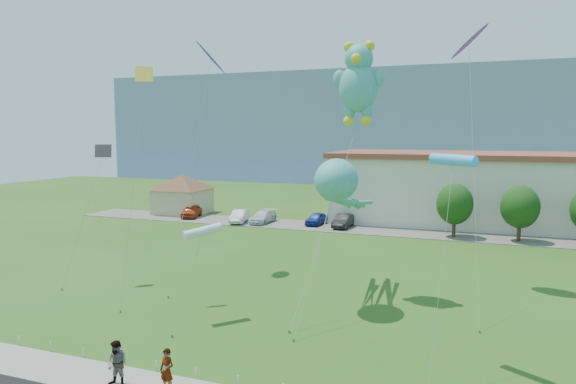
{
  "coord_description": "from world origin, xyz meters",
  "views": [
    {
      "loc": [
        11.94,
        -19.54,
        10.48
      ],
      "look_at": [
        1.77,
        8.0,
        7.09
      ],
      "focal_mm": 32.0,
      "sensor_mm": 36.0,
      "label": 1
    }
  ],
  "objects_px": {
    "pavilion": "(182,190)",
    "parked_car_black": "(343,221)",
    "parked_car_red": "(192,211)",
    "teddy_bear_kite": "(358,81)",
    "octopus_kite": "(341,189)",
    "pedestrian_left": "(167,370)",
    "parked_car_silver": "(239,216)",
    "parked_car_white": "(263,217)",
    "parked_car_blue": "(317,219)",
    "pedestrian_right": "(117,364)"
  },
  "relations": [
    {
      "from": "octopus_kite",
      "to": "teddy_bear_kite",
      "type": "xyz_separation_m",
      "value": [
        0.47,
        2.32,
        6.71
      ]
    },
    {
      "from": "pedestrian_left",
      "to": "parked_car_blue",
      "type": "relative_size",
      "value": 0.45
    },
    {
      "from": "parked_car_white",
      "to": "parked_car_blue",
      "type": "xyz_separation_m",
      "value": [
        6.28,
        0.95,
        -0.02
      ]
    },
    {
      "from": "parked_car_black",
      "to": "octopus_kite",
      "type": "relative_size",
      "value": 0.37
    },
    {
      "from": "parked_car_blue",
      "to": "teddy_bear_kite",
      "type": "relative_size",
      "value": 0.24
    },
    {
      "from": "parked_car_silver",
      "to": "parked_car_blue",
      "type": "distance_m",
      "value": 9.07
    },
    {
      "from": "pedestrian_right",
      "to": "octopus_kite",
      "type": "height_order",
      "value": "octopus_kite"
    },
    {
      "from": "parked_car_white",
      "to": "parked_car_black",
      "type": "height_order",
      "value": "parked_car_black"
    },
    {
      "from": "parked_car_red",
      "to": "parked_car_blue",
      "type": "relative_size",
      "value": 1.15
    },
    {
      "from": "parked_car_red",
      "to": "parked_car_white",
      "type": "xyz_separation_m",
      "value": [
        9.86,
        -0.56,
        -0.08
      ]
    },
    {
      "from": "pavilion",
      "to": "pedestrian_left",
      "type": "bearing_deg",
      "value": -58.95
    },
    {
      "from": "pedestrian_right",
      "to": "parked_car_white",
      "type": "height_order",
      "value": "pedestrian_right"
    },
    {
      "from": "pavilion",
      "to": "octopus_kite",
      "type": "bearing_deg",
      "value": -43.91
    },
    {
      "from": "parked_car_white",
      "to": "parked_car_black",
      "type": "relative_size",
      "value": 1.09
    },
    {
      "from": "parked_car_red",
      "to": "parked_car_silver",
      "type": "relative_size",
      "value": 1.04
    },
    {
      "from": "pavilion",
      "to": "parked_car_black",
      "type": "distance_m",
      "value": 22.55
    },
    {
      "from": "pavilion",
      "to": "parked_car_black",
      "type": "bearing_deg",
      "value": -7.09
    },
    {
      "from": "parked_car_red",
      "to": "parked_car_silver",
      "type": "bearing_deg",
      "value": -26.67
    },
    {
      "from": "pedestrian_left",
      "to": "parked_car_red",
      "type": "relative_size",
      "value": 0.39
    },
    {
      "from": "pedestrian_left",
      "to": "parked_car_red",
      "type": "xyz_separation_m",
      "value": [
        -21.75,
        38.31,
        -0.15
      ]
    },
    {
      "from": "parked_car_red",
      "to": "parked_car_black",
      "type": "relative_size",
      "value": 1.04
    },
    {
      "from": "pavilion",
      "to": "pedestrian_left",
      "type": "height_order",
      "value": "pavilion"
    },
    {
      "from": "pedestrian_left",
      "to": "pedestrian_right",
      "type": "height_order",
      "value": "pedestrian_right"
    },
    {
      "from": "pavilion",
      "to": "pedestrian_left",
      "type": "relative_size",
      "value": 5.16
    },
    {
      "from": "pedestrian_right",
      "to": "parked_car_blue",
      "type": "distance_m",
      "value": 39.16
    },
    {
      "from": "parked_car_black",
      "to": "octopus_kite",
      "type": "distance_m",
      "value": 25.82
    },
    {
      "from": "parked_car_white",
      "to": "parked_car_black",
      "type": "bearing_deg",
      "value": 3.92
    },
    {
      "from": "pavilion",
      "to": "parked_car_blue",
      "type": "distance_m",
      "value": 19.21
    },
    {
      "from": "pedestrian_right",
      "to": "parked_car_black",
      "type": "xyz_separation_m",
      "value": [
        -0.12,
        38.34,
        -0.27
      ]
    },
    {
      "from": "pavilion",
      "to": "parked_car_white",
      "type": "distance_m",
      "value": 13.23
    },
    {
      "from": "pedestrian_right",
      "to": "parked_car_white",
      "type": "bearing_deg",
      "value": 103.36
    },
    {
      "from": "parked_car_black",
      "to": "pedestrian_right",
      "type": "bearing_deg",
      "value": -88.41
    },
    {
      "from": "pavilion",
      "to": "pedestrian_right",
      "type": "distance_m",
      "value": 46.86
    },
    {
      "from": "teddy_bear_kite",
      "to": "parked_car_white",
      "type": "bearing_deg",
      "value": 126.28
    },
    {
      "from": "parked_car_red",
      "to": "teddy_bear_kite",
      "type": "bearing_deg",
      "value": -56.49
    },
    {
      "from": "pedestrian_right",
      "to": "parked_car_white",
      "type": "relative_size",
      "value": 0.4
    },
    {
      "from": "parked_car_white",
      "to": "parked_car_blue",
      "type": "bearing_deg",
      "value": 10.83
    },
    {
      "from": "pedestrian_left",
      "to": "parked_car_silver",
      "type": "distance_m",
      "value": 39.64
    },
    {
      "from": "parked_car_blue",
      "to": "parked_car_red",
      "type": "bearing_deg",
      "value": -173.48
    },
    {
      "from": "parked_car_white",
      "to": "octopus_kite",
      "type": "relative_size",
      "value": 0.4
    },
    {
      "from": "parked_car_black",
      "to": "teddy_bear_kite",
      "type": "xyz_separation_m",
      "value": [
        6.37,
        -22.03,
        12.96
      ]
    },
    {
      "from": "pedestrian_right",
      "to": "parked_car_silver",
      "type": "height_order",
      "value": "pedestrian_right"
    },
    {
      "from": "parked_car_silver",
      "to": "parked_car_blue",
      "type": "height_order",
      "value": "parked_car_silver"
    },
    {
      "from": "parked_car_blue",
      "to": "parked_car_black",
      "type": "relative_size",
      "value": 0.9
    },
    {
      "from": "parked_car_red",
      "to": "teddy_bear_kite",
      "type": "relative_size",
      "value": 0.28
    },
    {
      "from": "pedestrian_left",
      "to": "parked_car_silver",
      "type": "bearing_deg",
      "value": 119.23
    },
    {
      "from": "parked_car_black",
      "to": "pavilion",
      "type": "bearing_deg",
      "value": 174.32
    },
    {
      "from": "parked_car_red",
      "to": "octopus_kite",
      "type": "bearing_deg",
      "value": -59.84
    },
    {
      "from": "parked_car_blue",
      "to": "teddy_bear_kite",
      "type": "bearing_deg",
      "value": -61.78
    },
    {
      "from": "parked_car_red",
      "to": "teddy_bear_kite",
      "type": "xyz_separation_m",
      "value": [
        25.82,
        -22.31,
        12.91
      ]
    }
  ]
}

